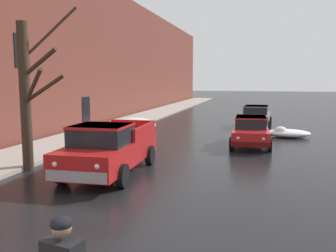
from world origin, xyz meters
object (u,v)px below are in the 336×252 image
Objects in this scene: sedan_red_parked_kerbside_close at (251,131)px; sedan_grey_parked_kerbside_mid at (256,116)px; bare_tree_second_along_sidewalk at (28,93)px; pickup_truck_red_approaching_near_lane at (109,148)px.

sedan_grey_parked_kerbside_mid is at bearing 89.22° from sedan_red_parked_kerbside_close.
sedan_grey_parked_kerbside_mid is at bearing 62.36° from bare_tree_second_along_sidewalk.
sedan_red_parked_kerbside_close is 0.94× the size of sedan_grey_parked_kerbside_mid.
sedan_grey_parked_kerbside_mid is (7.46, 14.25, -1.97)m from bare_tree_second_along_sidewalk.
sedan_red_parked_kerbside_close is at bearing 42.71° from bare_tree_second_along_sidewalk.
pickup_truck_red_approaching_near_lane is (2.90, 0.20, -1.84)m from bare_tree_second_along_sidewalk.
sedan_grey_parked_kerbside_mid is at bearing 72.01° from pickup_truck_red_approaching_near_lane.
bare_tree_second_along_sidewalk is 3.44m from pickup_truck_red_approaching_near_lane.
pickup_truck_red_approaching_near_lane is 1.31× the size of sedan_red_parked_kerbside_close.
sedan_red_parked_kerbside_close is (7.36, 6.79, -1.97)m from bare_tree_second_along_sidewalk.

